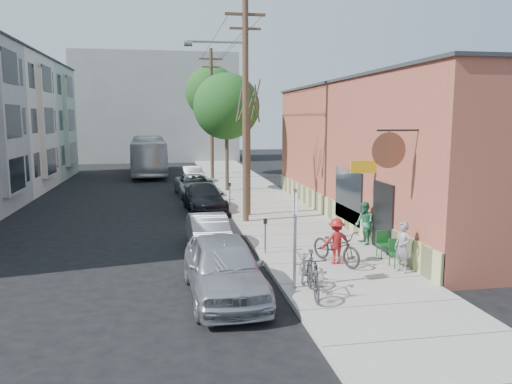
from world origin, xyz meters
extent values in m
plane|color=black|center=(0.00, 0.00, 0.00)|extent=(120.00, 120.00, 0.00)
cube|color=#A5A098|center=(4.25, 11.00, 0.07)|extent=(4.50, 58.00, 0.15)
cube|color=#964937|center=(9.00, 5.00, 3.25)|extent=(5.00, 20.00, 6.50)
cube|color=#2B2B2D|center=(9.00, 5.00, 6.55)|extent=(5.20, 20.20, 0.12)
cube|color=tan|center=(6.48, 5.00, 0.55)|extent=(0.10, 20.00, 1.10)
cube|color=black|center=(6.47, -1.00, 1.30)|extent=(0.10, 1.60, 2.60)
cube|color=black|center=(6.47, 2.50, 1.60)|extent=(0.08, 3.00, 2.20)
cylinder|color=brown|center=(5.55, -3.20, 3.90)|extent=(1.10, 0.06, 1.10)
cube|color=gold|center=(6.00, -0.20, 3.10)|extent=(1.00, 0.08, 0.45)
cube|color=#9B9B96|center=(-9.25, 10.00, 4.50)|extent=(1.10, 3.20, 7.00)
cube|color=beige|center=(-9.25, 18.00, 4.50)|extent=(1.10, 3.20, 7.00)
cube|color=#A4B599|center=(-12.00, 26.00, 4.50)|extent=(6.00, 8.00, 9.00)
cube|color=#A4B599|center=(-9.25, 26.00, 4.50)|extent=(1.10, 3.20, 7.00)
cube|color=#9B9B96|center=(-2.00, 42.00, 6.00)|extent=(18.00, 8.00, 12.00)
cube|color=slate|center=(2.35, -4.33, 1.55)|extent=(0.07, 0.07, 2.80)
cube|color=silver|center=(2.35, -4.33, 2.55)|extent=(0.02, 0.45, 0.60)
cylinder|color=slate|center=(2.25, -0.64, 0.70)|extent=(0.06, 0.06, 1.10)
cylinder|color=black|center=(2.25, -0.64, 1.30)|extent=(0.14, 0.14, 0.18)
cylinder|color=slate|center=(2.25, 9.21, 0.70)|extent=(0.06, 0.06, 1.10)
cylinder|color=black|center=(2.25, 9.21, 1.30)|extent=(0.14, 0.14, 0.18)
cylinder|color=#503A28|center=(2.45, 4.98, 5.15)|extent=(0.28, 0.28, 10.00)
cube|color=#503A28|center=(2.45, 4.98, 9.35)|extent=(1.80, 0.12, 0.12)
cube|color=#503A28|center=(2.45, 4.98, 8.75)|extent=(1.40, 0.10, 0.10)
cylinder|color=slate|center=(-0.05, 4.98, 8.05)|extent=(0.35, 0.24, 0.24)
cylinder|color=#503A28|center=(2.45, 21.81, 5.15)|extent=(0.28, 0.28, 10.00)
cube|color=#503A28|center=(2.45, 21.81, 9.35)|extent=(1.80, 0.12, 0.12)
cube|color=#503A28|center=(2.45, 21.81, 8.75)|extent=(1.40, 0.10, 0.10)
cylinder|color=#44392C|center=(2.80, 6.42, 2.57)|extent=(0.24, 0.24, 4.85)
cylinder|color=#44392C|center=(2.80, 14.99, 2.72)|extent=(0.24, 0.24, 5.15)
sphere|color=#1F531D|center=(2.80, 14.99, 5.62)|extent=(4.28, 4.28, 4.28)
cylinder|color=#44392C|center=(2.80, 25.28, 3.39)|extent=(0.24, 0.24, 6.47)
sphere|color=#1F531D|center=(2.80, 25.28, 7.03)|extent=(4.42, 4.42, 4.42)
imported|color=gray|center=(5.97, -3.55, 0.95)|extent=(0.56, 0.68, 1.59)
imported|color=#2E7350|center=(6.16, -0.06, 0.96)|extent=(0.62, 0.79, 1.62)
imported|color=maroon|center=(4.28, -2.30, 0.90)|extent=(0.97, 0.56, 1.50)
imported|color=black|center=(4.28, -2.30, 0.71)|extent=(1.56, 2.26, 1.13)
imported|color=#232326|center=(2.66, -5.04, 0.74)|extent=(0.80, 2.02, 1.18)
imported|color=slate|center=(2.83, -3.54, 0.61)|extent=(1.10, 1.85, 0.92)
imported|color=#A2A2AA|center=(0.37, -4.30, 0.83)|extent=(2.17, 4.97, 1.67)
imported|color=#96999D|center=(0.38, 0.63, 0.65)|extent=(1.57, 4.03, 1.31)
imported|color=black|center=(0.80, 8.61, 0.69)|extent=(2.30, 4.91, 1.39)
imported|color=#94989B|center=(0.62, 14.12, 0.67)|extent=(2.63, 4.98, 1.34)
imported|color=#999DA0|center=(0.80, 19.75, 0.65)|extent=(1.50, 4.01, 1.31)
imported|color=silver|center=(-2.66, 27.11, 1.66)|extent=(3.34, 12.05, 3.32)
camera|label=1|loc=(-1.10, -17.39, 4.86)|focal=35.00mm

